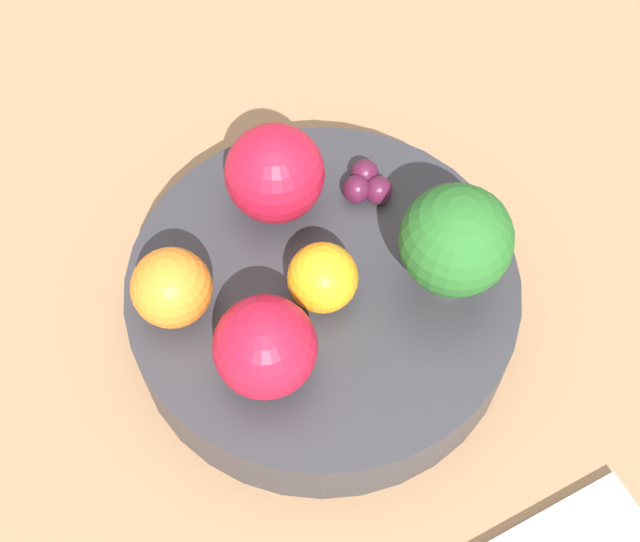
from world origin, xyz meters
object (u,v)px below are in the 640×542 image
(orange_front, at_px, (169,288))
(grape_cluster, at_px, (364,184))
(apple_green, at_px, (262,347))
(apple_red, at_px, (272,173))
(orange_back, at_px, (318,278))
(bowl, at_px, (320,299))
(broccoli, at_px, (453,246))

(orange_front, bearing_deg, grape_cluster, -53.35)
(apple_green, relative_size, orange_front, 1.23)
(orange_front, bearing_deg, apple_red, -36.64)
(orange_front, bearing_deg, orange_back, -84.10)
(bowl, height_order, orange_back, orange_back)
(orange_back, bearing_deg, broccoli, -84.49)
(broccoli, bearing_deg, apple_green, 117.89)
(bowl, height_order, apple_green, apple_green)
(apple_red, height_order, apple_green, apple_red)
(orange_front, height_order, orange_back, orange_front)
(broccoli, height_order, orange_front, broccoli)
(apple_green, bearing_deg, bowl, -27.75)
(bowl, xyz_separation_m, grape_cluster, (0.06, -0.02, 0.03))
(orange_front, xyz_separation_m, orange_back, (0.01, -0.08, -0.00))
(grape_cluster, bearing_deg, bowl, 157.27)
(orange_back, bearing_deg, apple_green, 148.36)
(grape_cluster, bearing_deg, broccoli, -145.39)
(broccoli, xyz_separation_m, grape_cluster, (0.06, 0.04, -0.03))
(apple_red, xyz_separation_m, orange_front, (-0.07, 0.05, -0.01))
(apple_red, relative_size, grape_cluster, 1.94)
(apple_green, xyz_separation_m, grape_cluster, (0.11, -0.05, -0.02))
(bowl, relative_size, orange_back, 5.76)
(apple_red, distance_m, apple_green, 0.10)
(apple_green, relative_size, orange_back, 1.39)
(grape_cluster, bearing_deg, apple_red, 98.25)
(bowl, xyz_separation_m, apple_green, (-0.05, 0.03, 0.05))
(broccoli, relative_size, apple_green, 1.35)
(apple_red, bearing_deg, grape_cluster, -81.75)
(orange_front, height_order, grape_cluster, orange_front)
(bowl, relative_size, broccoli, 3.08)
(apple_red, xyz_separation_m, apple_green, (-0.10, 0.00, -0.00))
(apple_red, bearing_deg, apple_green, 179.25)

